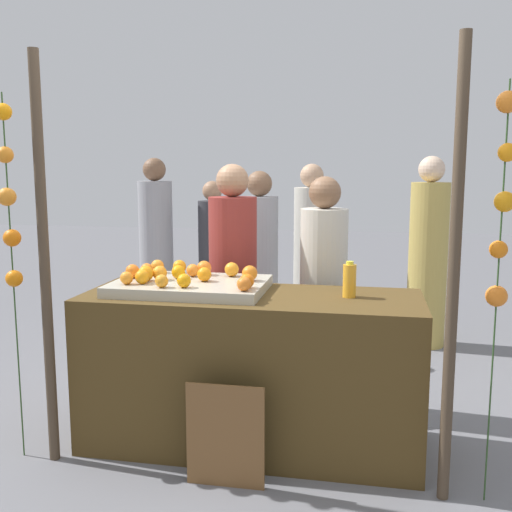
% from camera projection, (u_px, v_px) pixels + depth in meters
% --- Properties ---
extents(ground_plane, '(24.00, 24.00, 0.00)m').
position_uv_depth(ground_plane, '(251.00, 443.00, 3.46)').
color(ground_plane, slate).
extents(stall_counter, '(1.92, 0.71, 0.89)m').
position_uv_depth(stall_counter, '(251.00, 370.00, 3.39)').
color(stall_counter, '#4C3819').
rests_on(stall_counter, ground_plane).
extents(orange_tray, '(0.88, 0.60, 0.06)m').
position_uv_depth(orange_tray, '(190.00, 286.00, 3.42)').
color(orange_tray, '#B2AD99').
rests_on(orange_tray, stall_counter).
extents(orange_0, '(0.07, 0.07, 0.07)m').
position_uv_depth(orange_0, '(127.00, 278.00, 3.31)').
color(orange_0, orange).
rests_on(orange_0, orange_tray).
extents(orange_1, '(0.08, 0.08, 0.08)m').
position_uv_depth(orange_1, '(180.00, 267.00, 3.67)').
color(orange_1, orange).
rests_on(orange_1, orange_tray).
extents(orange_2, '(0.08, 0.08, 0.08)m').
position_uv_depth(orange_2, '(158.00, 266.00, 3.68)').
color(orange_2, orange).
rests_on(orange_2, orange_tray).
extents(orange_3, '(0.08, 0.08, 0.08)m').
position_uv_depth(orange_3, '(178.00, 272.00, 3.48)').
color(orange_3, orange).
rests_on(orange_3, orange_tray).
extents(orange_4, '(0.08, 0.08, 0.08)m').
position_uv_depth(orange_4, '(132.00, 271.00, 3.50)').
color(orange_4, orange).
rests_on(orange_4, orange_tray).
extents(orange_5, '(0.09, 0.09, 0.09)m').
position_uv_depth(orange_5, '(232.00, 269.00, 3.55)').
color(orange_5, orange).
rests_on(orange_5, orange_tray).
extents(orange_6, '(0.08, 0.08, 0.08)m').
position_uv_depth(orange_6, '(247.00, 281.00, 3.20)').
color(orange_6, orange).
rests_on(orange_6, orange_tray).
extents(orange_7, '(0.09, 0.09, 0.09)m').
position_uv_depth(orange_7, '(160.00, 273.00, 3.44)').
color(orange_7, orange).
rests_on(orange_7, orange_tray).
extents(orange_8, '(0.09, 0.09, 0.09)m').
position_uv_depth(orange_8, '(204.00, 268.00, 3.60)').
color(orange_8, orange).
rests_on(orange_8, orange_tray).
extents(orange_9, '(0.08, 0.08, 0.08)m').
position_uv_depth(orange_9, '(244.00, 284.00, 3.13)').
color(orange_9, orange).
rests_on(orange_9, orange_tray).
extents(orange_10, '(0.08, 0.08, 0.08)m').
position_uv_depth(orange_10, '(184.00, 281.00, 3.22)').
color(orange_10, orange).
rests_on(orange_10, orange_tray).
extents(orange_11, '(0.08, 0.08, 0.08)m').
position_uv_depth(orange_11, '(204.00, 274.00, 3.40)').
color(orange_11, orange).
rests_on(orange_11, orange_tray).
extents(orange_12, '(0.08, 0.08, 0.08)m').
position_uv_depth(orange_12, '(193.00, 270.00, 3.55)').
color(orange_12, orange).
rests_on(orange_12, orange_tray).
extents(orange_13, '(0.08, 0.08, 0.08)m').
position_uv_depth(orange_13, '(142.00, 277.00, 3.32)').
color(orange_13, orange).
rests_on(orange_13, orange_tray).
extents(orange_14, '(0.09, 0.09, 0.09)m').
position_uv_depth(orange_14, '(250.00, 273.00, 3.41)').
color(orange_14, orange).
rests_on(orange_14, orange_tray).
extents(orange_15, '(0.07, 0.07, 0.07)m').
position_uv_depth(orange_15, '(162.00, 281.00, 3.22)').
color(orange_15, orange).
rests_on(orange_15, orange_tray).
extents(orange_16, '(0.07, 0.07, 0.07)m').
position_uv_depth(orange_16, '(147.00, 269.00, 3.59)').
color(orange_16, orange).
rests_on(orange_16, orange_tray).
extents(orange_17, '(0.09, 0.09, 0.09)m').
position_uv_depth(orange_17, '(146.00, 274.00, 3.40)').
color(orange_17, orange).
rests_on(orange_17, orange_tray).
extents(juice_bottle, '(0.07, 0.07, 0.20)m').
position_uv_depth(juice_bottle, '(349.00, 280.00, 3.25)').
color(juice_bottle, gold).
rests_on(juice_bottle, stall_counter).
extents(chalkboard_sign, '(0.40, 0.03, 0.55)m').
position_uv_depth(chalkboard_sign, '(226.00, 437.00, 2.96)').
color(chalkboard_sign, brown).
rests_on(chalkboard_sign, ground_plane).
extents(vendor_left, '(0.33, 0.33, 1.63)m').
position_uv_depth(vendor_left, '(233.00, 292.00, 4.03)').
color(vendor_left, maroon).
rests_on(vendor_left, ground_plane).
extents(vendor_right, '(0.31, 0.31, 1.55)m').
position_uv_depth(vendor_right, '(323.00, 302.00, 3.90)').
color(vendor_right, beige).
rests_on(vendor_right, ground_plane).
extents(crowd_person_0, '(0.32, 0.32, 1.58)m').
position_uv_depth(crowd_person_0, '(259.00, 271.00, 5.00)').
color(crowd_person_0, '#99999E').
rests_on(crowd_person_0, ground_plane).
extents(crowd_person_1, '(0.34, 0.34, 1.71)m').
position_uv_depth(crowd_person_1, '(156.00, 248.00, 5.98)').
color(crowd_person_1, '#99999E').
rests_on(crowd_person_1, ground_plane).
extents(crowd_person_2, '(0.34, 0.34, 1.71)m').
position_uv_depth(crowd_person_2, '(428.00, 259.00, 5.27)').
color(crowd_person_2, tan).
rests_on(crowd_person_2, ground_plane).
extents(crowd_person_3, '(0.33, 0.33, 1.65)m').
position_uv_depth(crowd_person_3, '(311.00, 257.00, 5.60)').
color(crowd_person_3, beige).
rests_on(crowd_person_3, ground_plane).
extents(crowd_person_4, '(0.30, 0.30, 1.48)m').
position_uv_depth(crowd_person_4, '(213.00, 259.00, 5.99)').
color(crowd_person_4, '#333338').
rests_on(crowd_person_4, ground_plane).
extents(canopy_post_left, '(0.06, 0.06, 2.20)m').
position_uv_depth(canopy_post_left, '(45.00, 264.00, 3.11)').
color(canopy_post_left, '#473828').
rests_on(canopy_post_left, ground_plane).
extents(canopy_post_right, '(0.06, 0.06, 2.20)m').
position_uv_depth(canopy_post_right, '(454.00, 277.00, 2.72)').
color(canopy_post_right, '#473828').
rests_on(canopy_post_right, ground_plane).
extents(garland_strand_left, '(0.11, 0.10, 1.99)m').
position_uv_depth(garland_strand_left, '(9.00, 202.00, 3.10)').
color(garland_strand_left, '#2D4C23').
rests_on(garland_strand_left, ground_plane).
extents(garland_strand_right, '(0.11, 0.11, 1.99)m').
position_uv_depth(garland_strand_right, '(503.00, 205.00, 2.65)').
color(garland_strand_right, '#2D4C23').
rests_on(garland_strand_right, ground_plane).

